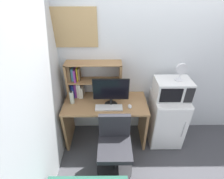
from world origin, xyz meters
TOP-DOWN VIEW (x-y plane):
  - wall_back at (0.40, 0.02)m, footprint 6.40×0.04m
  - desk at (-0.93, -0.29)m, footprint 1.25×0.59m
  - hutch_bookshelf at (-1.22, -0.11)m, footprint 0.81×0.23m
  - monitor at (-0.84, -0.35)m, footprint 0.51×0.19m
  - keyboard at (-0.87, -0.43)m, footprint 0.39×0.13m
  - computer_mouse at (-0.57, -0.41)m, footprint 0.06×0.10m
  - water_bottle at (-1.42, -0.30)m, footprint 0.06×0.06m
  - mini_fridge at (0.04, -0.29)m, footprint 0.50×0.56m
  - microwave at (0.04, -0.28)m, footprint 0.50×0.35m
  - desk_fan at (0.10, -0.29)m, footprint 0.15×0.11m
  - desk_chair at (-0.80, -0.84)m, footprint 0.50×0.50m
  - wall_corkboard at (-1.37, -0.01)m, footprint 0.71×0.02m

SIDE VIEW (x-z plane):
  - desk_chair at x=-0.80m, z-range -0.05..0.81m
  - mini_fridge at x=0.04m, z-range 0.00..0.85m
  - desk at x=-0.93m, z-range 0.15..0.91m
  - keyboard at x=-0.87m, z-range 0.76..0.78m
  - computer_mouse at x=-0.57m, z-range 0.76..0.79m
  - water_bottle at x=-1.42m, z-range 0.76..0.97m
  - microwave at x=0.04m, z-range 0.85..1.14m
  - monitor at x=-0.84m, z-range 0.79..1.23m
  - hutch_bookshelf at x=-1.22m, z-range 0.77..1.33m
  - desk_fan at x=0.10m, z-range 1.15..1.41m
  - wall_back at x=0.40m, z-range 0.00..2.60m
  - wall_corkboard at x=-1.37m, z-range 1.52..2.04m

